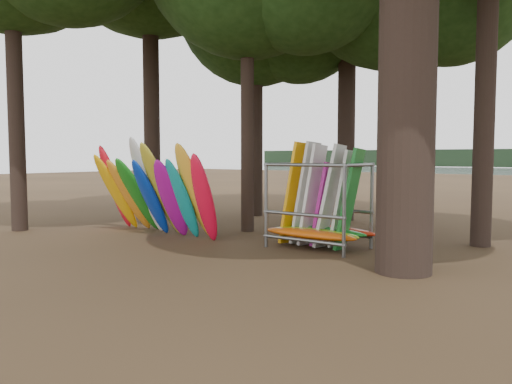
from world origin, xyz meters
The scene contains 4 objects.
ground centered at (0.00, 0.00, 0.00)m, with size 120.00×120.00×0.00m, color #47331E.
oak_1 centered at (-3.44, 6.35, 8.35)m, with size 7.25×7.25×11.53m.
kayak_row centered at (-2.74, 0.38, 1.28)m, with size 4.93×2.08×3.15m.
storage_rack centered at (2.32, 1.67, 1.05)m, with size 2.84×1.54×2.83m.
Camera 1 is at (9.08, -9.65, 2.42)m, focal length 35.00 mm.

